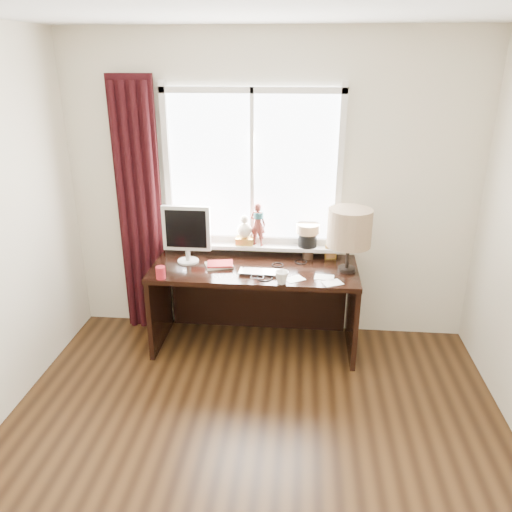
# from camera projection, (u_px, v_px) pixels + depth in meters

# --- Properties ---
(floor) EXTENTS (3.50, 4.00, 0.00)m
(floor) POSITION_uv_depth(u_px,v_px,m) (244.00, 496.00, 2.89)
(floor) COLOR #422812
(floor) RESTS_ON ground
(wall_back) EXTENTS (3.50, 0.00, 2.60)m
(wall_back) POSITION_uv_depth(u_px,v_px,m) (270.00, 191.00, 4.26)
(wall_back) COLOR beige
(wall_back) RESTS_ON ground
(laptop) EXTENTS (0.33, 0.22, 0.03)m
(laptop) POSITION_uv_depth(u_px,v_px,m) (259.00, 272.00, 3.99)
(laptop) COLOR silver
(laptop) RESTS_ON desk
(mug) EXTENTS (0.14, 0.15, 0.11)m
(mug) POSITION_uv_depth(u_px,v_px,m) (282.00, 277.00, 3.81)
(mug) COLOR white
(mug) RESTS_ON desk
(red_cup) EXTENTS (0.07, 0.07, 0.10)m
(red_cup) POSITION_uv_depth(u_px,v_px,m) (161.00, 273.00, 3.89)
(red_cup) COLOR maroon
(red_cup) RESTS_ON desk
(window) EXTENTS (1.52, 0.20, 1.40)m
(window) POSITION_uv_depth(u_px,v_px,m) (252.00, 192.00, 4.22)
(window) COLOR white
(window) RESTS_ON ground
(curtain) EXTENTS (0.38, 0.09, 2.25)m
(curtain) POSITION_uv_depth(u_px,v_px,m) (140.00, 212.00, 4.34)
(curtain) COLOR black
(curtain) RESTS_ON floor
(desk) EXTENTS (1.70, 0.70, 0.75)m
(desk) POSITION_uv_depth(u_px,v_px,m) (255.00, 289.00, 4.31)
(desk) COLOR black
(desk) RESTS_ON floor
(monitor) EXTENTS (0.40, 0.18, 0.49)m
(monitor) POSITION_uv_depth(u_px,v_px,m) (187.00, 231.00, 4.13)
(monitor) COLOR beige
(monitor) RESTS_ON desk
(notebook_stack) EXTENTS (0.26, 0.22, 0.03)m
(notebook_stack) POSITION_uv_depth(u_px,v_px,m) (219.00, 265.00, 4.13)
(notebook_stack) COLOR beige
(notebook_stack) RESTS_ON desk
(brush_holder) EXTENTS (0.09, 0.09, 0.25)m
(brush_holder) POSITION_uv_depth(u_px,v_px,m) (308.00, 252.00, 4.28)
(brush_holder) COLOR black
(brush_holder) RESTS_ON desk
(icon_frame) EXTENTS (0.10, 0.04, 0.13)m
(icon_frame) POSITION_uv_depth(u_px,v_px,m) (331.00, 252.00, 4.26)
(icon_frame) COLOR gold
(icon_frame) RESTS_ON desk
(table_lamp) EXTENTS (0.35, 0.35, 0.52)m
(table_lamp) POSITION_uv_depth(u_px,v_px,m) (349.00, 228.00, 3.92)
(table_lamp) COLOR black
(table_lamp) RESTS_ON desk
(loose_papers) EXTENTS (0.48, 0.25, 0.00)m
(loose_papers) POSITION_uv_depth(u_px,v_px,m) (317.00, 280.00, 3.89)
(loose_papers) COLOR white
(loose_papers) RESTS_ON desk
(desk_cables) EXTENTS (0.40, 0.48, 0.01)m
(desk_cables) POSITION_uv_depth(u_px,v_px,m) (280.00, 269.00, 4.07)
(desk_cables) COLOR black
(desk_cables) RESTS_ON desk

